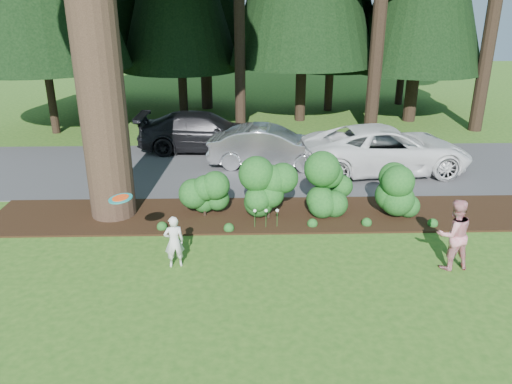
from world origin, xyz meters
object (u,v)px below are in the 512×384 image
Objects in this scene: frisbee at (120,198)px; car_dark_suv at (204,132)px; adult at (454,234)px; car_silver_wagon at (270,147)px; child at (174,242)px; car_white_suv at (386,149)px.

car_dark_suv is at bearing 83.00° from frisbee.
car_dark_suv is at bearing -64.77° from adult.
car_silver_wagon is 8.17m from frisbee.
adult is at bearing 164.54° from child.
car_silver_wagon is 0.85× the size of car_dark_suv.
car_silver_wagon is 2.65× the size of adult.
car_white_suv is at bearing -148.75° from child.
car_dark_suv is 3.13× the size of adult.
child is (-6.64, -6.55, -0.22)m from car_white_suv.
child is 2.36× the size of frisbee.
adult is (-0.32, -6.78, -0.00)m from car_white_suv.
child is at bearing -10.13° from adult.
adult is at bearing -145.12° from car_dark_suv.
car_dark_suv is at bearing -103.54° from child.
child is at bearing -1.02° from frisbee.
car_dark_suv is 9.46m from frisbee.
frisbee reaches higher than car_dark_suv.
car_white_suv is 10.18m from frisbee.
car_dark_suv is (-6.61, 2.82, -0.05)m from car_white_suv.
car_silver_wagon is 8.37m from adult.
car_white_suv is 11.02× the size of frisbee.
frisbee is at bearing -9.97° from adult.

